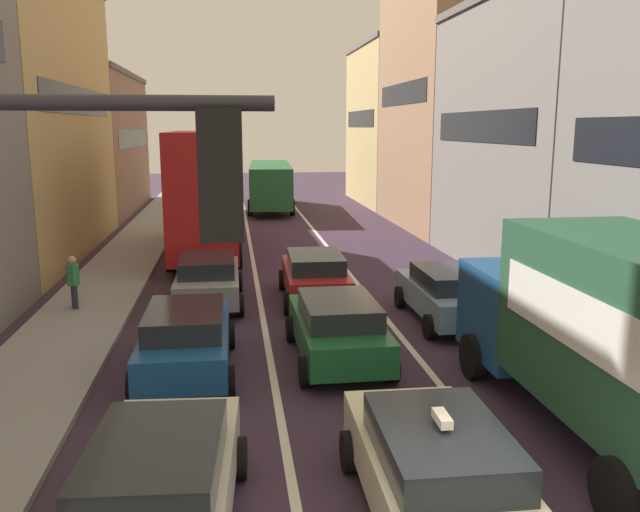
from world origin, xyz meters
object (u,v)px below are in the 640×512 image
Objects in this scene: hatchback_centre_lane_third at (315,275)px; pedestrian_near_kerb at (73,281)px; removalist_box_truck at (612,329)px; sedan_right_lane_behind_truck at (448,293)px; sedan_left_lane_front at (159,486)px; sedan_centre_lane_second at (338,327)px; bus_far_queue_secondary at (270,182)px; taxi_centre_lane_front at (437,470)px; wagon_left_lane_second at (186,338)px; sedan_left_lane_third at (208,278)px; bus_mid_queue_primary at (204,186)px.

pedestrian_near_kerb reaches higher than hatchback_centre_lane_third.
pedestrian_near_kerb is at bearing 49.32° from removalist_box_truck.
hatchback_centre_lane_third is 1.01× the size of sedan_right_lane_behind_truck.
sedan_left_lane_front is 1.02× the size of sedan_centre_lane_second.
sedan_centre_lane_second is 28.04m from bus_far_queue_secondary.
taxi_centre_lane_front is 9.51m from sedan_right_lane_behind_truck.
bus_far_queue_secondary is at bearing -0.79° from sedan_centre_lane_second.
wagon_left_lane_second is 2.60× the size of pedestrian_near_kerb.
removalist_box_truck reaches higher than pedestrian_near_kerb.
removalist_box_truck reaches higher than hatchback_centre_lane_third.
bus_far_queue_secondary reaches higher than sedan_left_lane_third.
hatchback_centre_lane_third is (-0.12, 11.62, -0.00)m from taxi_centre_lane_front.
wagon_left_lane_second is 0.41× the size of bus_mid_queue_primary.
sedan_centre_lane_second is (-3.87, 4.39, -1.18)m from removalist_box_truck.
sedan_right_lane_behind_truck is (-0.40, 7.00, -1.18)m from removalist_box_truck.
bus_far_queue_secondary reaches higher than sedan_left_lane_front.
wagon_left_lane_second is 1.00× the size of sedan_right_lane_behind_truck.
taxi_centre_lane_front is 2.61× the size of pedestrian_near_kerb.
removalist_box_truck is 1.77× the size of hatchback_centre_lane_third.
sedan_left_lane_front and sedan_right_lane_behind_truck have the same top height.
hatchback_centre_lane_third is at bearing -31.91° from wagon_left_lane_second.
hatchback_centre_lane_third is at bearing -89.67° from sedan_left_lane_third.
sedan_centre_lane_second is at bearing -54.86° from pedestrian_near_kerb.
sedan_centre_lane_second is 8.41m from pedestrian_near_kerb.
pedestrian_near_kerb is (-7.01, -0.39, 0.15)m from hatchback_centre_lane_third.
pedestrian_near_kerb is (-10.31, 2.27, 0.15)m from sedan_right_lane_behind_truck.
bus_mid_queue_primary is 0.99× the size of bus_far_queue_secondary.
wagon_left_lane_second is at bearing 177.19° from sedan_left_lane_third.
sedan_centre_lane_second is 4.34m from sedan_right_lane_behind_truck.
bus_mid_queue_primary reaches higher than bus_far_queue_secondary.
sedan_right_lane_behind_truck is (6.78, 8.86, 0.00)m from sedan_left_lane_front.
bus_mid_queue_primary is 9.31m from pedestrian_near_kerb.
bus_far_queue_secondary is (0.03, 22.75, 0.96)m from hatchback_centre_lane_third.
bus_far_queue_secondary is at bearing 1.45° from hatchback_centre_lane_third.
sedan_left_lane_front and sedan_left_lane_third have the same top height.
removalist_box_truck is 8.39m from wagon_left_lane_second.
taxi_centre_lane_front reaches higher than hatchback_centre_lane_third.
wagon_left_lane_second is (-7.23, 4.09, -1.18)m from removalist_box_truck.
bus_far_queue_secondary is (-3.27, 25.41, 0.96)m from sedan_right_lane_behind_truck.
hatchback_centre_lane_third is (-3.71, 9.66, -1.18)m from removalist_box_truck.
sedan_left_lane_front is 0.42× the size of bus_far_queue_secondary.
removalist_box_truck is at bearing -157.47° from hatchback_centre_lane_third.
sedan_centre_lane_second is at bearing -177.63° from bus_far_queue_secondary.
wagon_left_lane_second is 7.42m from sedan_right_lane_behind_truck.
bus_mid_queue_primary is at bearing 0.60° from wagon_left_lane_second.
bus_far_queue_secondary is (-0.09, 34.37, 0.96)m from taxi_centre_lane_front.
wagon_left_lane_second is at bearing 179.42° from bus_mid_queue_primary.
removalist_box_truck is 11.95m from sedan_left_lane_third.
removalist_box_truck is 5.97m from sedan_centre_lane_second.
pedestrian_near_kerb is (-6.84, 4.89, 0.15)m from sedan_centre_lane_second.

